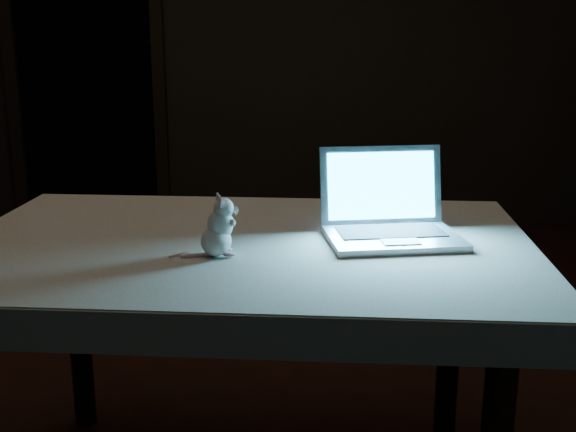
# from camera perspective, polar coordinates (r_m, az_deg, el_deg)

# --- Properties ---
(floor) EXTENTS (5.00, 5.00, 0.00)m
(floor) POSITION_cam_1_polar(r_m,az_deg,el_deg) (2.68, -6.79, -14.23)
(floor) COLOR black
(floor) RESTS_ON ground
(back_wall) EXTENTS (4.50, 0.04, 2.60)m
(back_wall) POSITION_cam_1_polar(r_m,az_deg,el_deg) (4.83, -2.94, 14.69)
(back_wall) COLOR black
(back_wall) RESTS_ON ground
(doorway) EXTENTS (1.06, 0.36, 2.13)m
(doorway) POSITION_cam_1_polar(r_m,az_deg,el_deg) (5.04, -15.73, 11.51)
(doorway) COLOR black
(doorway) RESTS_ON back_wall
(table) EXTENTS (1.43, 0.96, 0.75)m
(table) POSITION_cam_1_polar(r_m,az_deg,el_deg) (2.01, -3.30, -12.37)
(table) COLOR black
(table) RESTS_ON floor
(tablecloth) EXTENTS (1.61, 1.19, 0.09)m
(tablecloth) POSITION_cam_1_polar(r_m,az_deg,el_deg) (1.84, -2.13, -3.73)
(tablecloth) COLOR beige
(tablecloth) RESTS_ON table
(laptop) EXTENTS (0.38, 0.34, 0.23)m
(laptop) POSITION_cam_1_polar(r_m,az_deg,el_deg) (1.85, 8.46, 1.38)
(laptop) COLOR #BCBCC1
(laptop) RESTS_ON tablecloth
(plush_mouse) EXTENTS (0.11, 0.11, 0.15)m
(plush_mouse) POSITION_cam_1_polar(r_m,az_deg,el_deg) (1.73, -5.73, -0.76)
(plush_mouse) COLOR silver
(plush_mouse) RESTS_ON tablecloth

